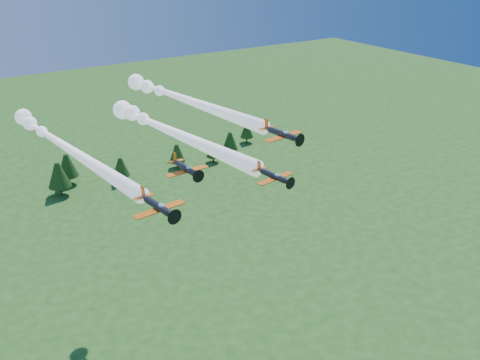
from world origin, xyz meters
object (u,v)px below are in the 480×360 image
plane_right (182,98)px  plane_slot (186,168)px  plane_lead (166,129)px  plane_left (63,145)px

plane_right → plane_slot: 25.39m
plane_lead → plane_left: size_ratio=0.77×
plane_left → plane_right: plane_right is taller
plane_lead → plane_slot: (-0.28, -7.55, -4.78)m
plane_lead → plane_left: bearing=120.8°
plane_left → plane_right: 25.50m
plane_left → plane_slot: 28.33m
plane_left → plane_right: size_ratio=1.17×
plane_lead → plane_left: 22.86m
plane_left → plane_slot: (13.57, -24.85, 0.82)m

